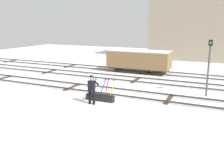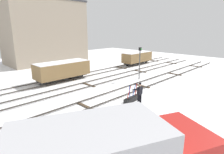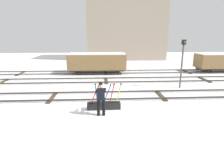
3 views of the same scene
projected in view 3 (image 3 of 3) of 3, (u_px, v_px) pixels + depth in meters
ground_plane at (108, 97)px, 11.41m from camera, size 60.00×60.00×0.00m
track_main_line at (107, 96)px, 11.38m from camera, size 44.00×1.94×0.18m
track_siding_near at (106, 80)px, 15.28m from camera, size 44.00×1.94×0.18m
track_siding_far at (106, 72)px, 18.62m from camera, size 44.00×1.94×0.18m
switch_lever_frame at (104, 105)px, 9.53m from camera, size 1.87×0.40×1.45m
rail_worker at (101, 97)px, 8.63m from camera, size 0.54×0.64×1.73m
signal_post at (182, 59)px, 12.90m from camera, size 0.24×0.32×3.60m
apartment_building at (125, 28)px, 29.75m from camera, size 12.69×6.97×10.31m
freight_car_far_end at (223, 61)px, 19.02m from camera, size 5.69×1.99×1.99m
freight_car_mid_siding at (97, 62)px, 18.32m from camera, size 5.88×2.27×2.09m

